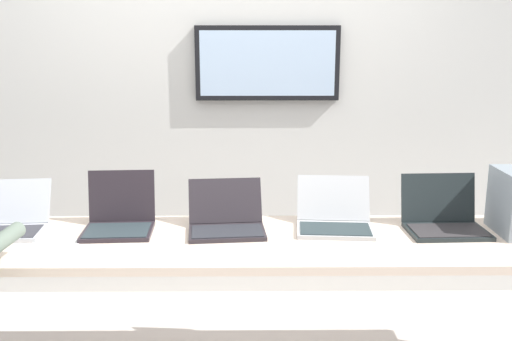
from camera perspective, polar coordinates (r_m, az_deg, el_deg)
back_wall at (r=3.76m, az=-3.46°, el=5.35°), size 8.00×0.11×2.42m
workbench at (r=2.78m, az=-4.64°, el=-7.65°), size 3.56×0.70×0.80m
laptop_station_1 at (r=3.09m, az=-23.25°, el=-4.59°), size 0.37×0.37×0.22m
laptop_station_2 at (r=2.94m, az=-13.37°, el=-4.55°), size 0.35×0.33×0.28m
laptop_station_3 at (r=2.86m, az=-2.96°, el=-4.91°), size 0.40×0.37×0.23m
laptop_station_4 at (r=2.91m, az=7.76°, el=-4.63°), size 0.39×0.39×0.23m
laptop_station_5 at (r=3.00m, az=18.09°, el=-4.51°), size 0.39×0.32×0.26m
paper_sheet at (r=2.74m, az=-19.32°, el=-7.62°), size 0.29×0.34×0.00m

